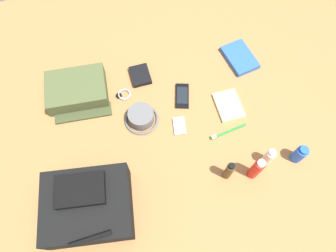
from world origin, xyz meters
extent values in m
cube|color=#9B693B|center=(0.00, 0.00, -0.01)|extent=(2.64, 2.02, 0.02)
cube|color=black|center=(0.40, 0.24, 0.07)|extent=(0.37, 0.33, 0.14)
cube|color=black|center=(0.40, 0.19, 0.15)|extent=(0.20, 0.15, 0.03)
cylinder|color=black|center=(0.40, 0.37, 0.15)|extent=(0.15, 0.02, 0.02)
cube|color=#47512D|center=(0.34, -0.30, 0.04)|extent=(0.29, 0.23, 0.08)
cube|color=#394124|center=(0.34, -0.19, 0.01)|extent=(0.26, 0.10, 0.01)
cylinder|color=#5C5C5C|center=(0.10, -0.08, 0.04)|extent=(0.11, 0.11, 0.06)
torus|color=#5C5C5C|center=(0.10, -0.08, 0.01)|extent=(0.16, 0.16, 0.01)
cylinder|color=blue|center=(-0.48, 0.29, 0.05)|extent=(0.05, 0.05, 0.09)
cylinder|color=blue|center=(-0.48, 0.29, 0.10)|extent=(0.04, 0.04, 0.01)
cylinder|color=white|center=(-0.36, 0.26, 0.05)|extent=(0.04, 0.04, 0.09)
cylinder|color=silver|center=(-0.36, 0.26, 0.10)|extent=(0.03, 0.03, 0.01)
cylinder|color=red|center=(-0.27, 0.30, 0.07)|extent=(0.04, 0.04, 0.14)
cylinder|color=silver|center=(-0.27, 0.30, 0.15)|extent=(0.03, 0.03, 0.01)
cylinder|color=#473319|center=(-0.17, 0.27, 0.06)|extent=(0.03, 0.03, 0.13)
cylinder|color=black|center=(-0.17, 0.27, 0.13)|extent=(0.02, 0.02, 0.01)
cube|color=blue|center=(-0.45, -0.26, 0.01)|extent=(0.15, 0.20, 0.03)
cube|color=white|center=(-0.45, -0.26, 0.01)|extent=(0.14, 0.19, 0.02)
cube|color=black|center=(-0.11, -0.14, 0.01)|extent=(0.10, 0.14, 0.01)
cube|color=black|center=(-0.11, -0.14, 0.01)|extent=(0.08, 0.10, 0.00)
cube|color=#B7B7BC|center=(-0.05, 0.00, 0.01)|extent=(0.07, 0.09, 0.01)
cylinder|color=silver|center=(-0.05, -0.01, 0.01)|extent=(0.03, 0.03, 0.00)
torus|color=#99999E|center=(0.14, -0.23, 0.01)|extent=(0.06, 0.06, 0.01)
cylinder|color=black|center=(0.17, -0.23, 0.01)|extent=(0.03, 0.03, 0.01)
cylinder|color=#198C33|center=(-0.25, 0.09, 0.01)|extent=(0.18, 0.03, 0.01)
cube|color=white|center=(-0.18, 0.10, 0.02)|extent=(0.02, 0.01, 0.01)
cube|color=black|center=(0.04, -0.31, 0.01)|extent=(0.09, 0.11, 0.02)
cube|color=beige|center=(-0.30, -0.03, 0.01)|extent=(0.12, 0.15, 0.02)
camera|label=1|loc=(0.17, 0.52, 1.28)|focal=33.19mm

